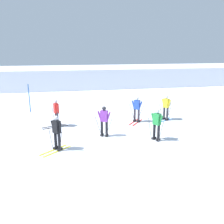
{
  "coord_description": "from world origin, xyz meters",
  "views": [
    {
      "loc": [
        -2.39,
        -10.67,
        4.72
      ],
      "look_at": [
        0.3,
        3.13,
        0.9
      ],
      "focal_mm": 37.59,
      "sensor_mm": 36.0,
      "label": 1
    }
  ],
  "objects": [
    {
      "name": "ground_plane",
      "position": [
        0.0,
        0.0,
        0.0
      ],
      "size": [
        120.0,
        120.0,
        0.0
      ],
      "primitive_type": "plane",
      "color": "silver"
    },
    {
      "name": "skier_black",
      "position": [
        -2.96,
        0.05,
        0.92
      ],
      "size": [
        1.46,
        1.32,
        1.71
      ],
      "color": "gold",
      "rests_on": "ground"
    },
    {
      "name": "skier_purple",
      "position": [
        -0.47,
        1.4,
        0.92
      ],
      "size": [
        1.07,
        1.59,
        1.71
      ],
      "color": "silver",
      "rests_on": "ground"
    },
    {
      "name": "skier_green",
      "position": [
        2.13,
        0.32,
        0.92
      ],
      "size": [
        1.57,
        1.12,
        1.71
      ],
      "color": "silver",
      "rests_on": "ground"
    },
    {
      "name": "far_snow_ridge",
      "position": [
        0.0,
        19.64,
        1.17
      ],
      "size": [
        80.0,
        6.81,
        2.34
      ],
      "primitive_type": "cube",
      "color": "silver",
      "rests_on": "ground"
    },
    {
      "name": "trail_marker_pole",
      "position": [
        -5.21,
        7.54,
        1.08
      ],
      "size": [
        0.07,
        0.07,
        2.16
      ],
      "primitive_type": "cylinder",
      "color": "#1E56AD",
      "rests_on": "ground"
    },
    {
      "name": "skier_yellow",
      "position": [
        4.15,
        3.69,
        0.96
      ],
      "size": [
        1.6,
        1.04,
        1.71
      ],
      "color": "#237AC6",
      "rests_on": "ground"
    },
    {
      "name": "skier_blue",
      "position": [
        2.05,
        3.63,
        0.92
      ],
      "size": [
        1.3,
        1.47,
        1.71
      ],
      "color": "red",
      "rests_on": "ground"
    },
    {
      "name": "skier_red",
      "position": [
        -3.1,
        3.67,
        0.92
      ],
      "size": [
        1.63,
        0.96,
        1.71
      ],
      "color": "black",
      "rests_on": "ground"
    }
  ]
}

